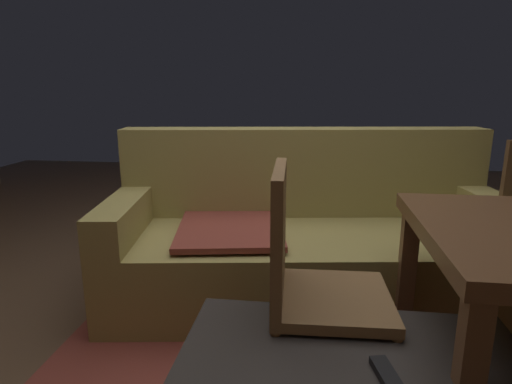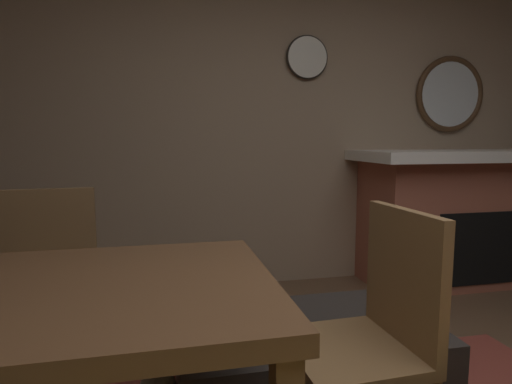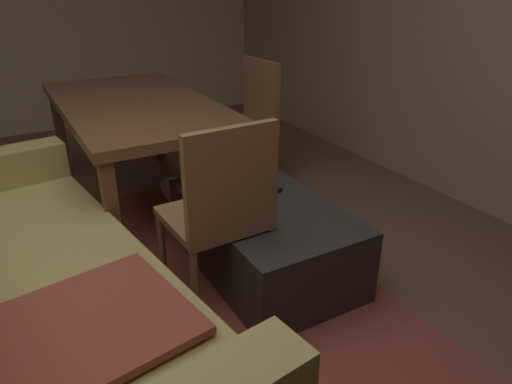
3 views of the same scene
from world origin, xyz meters
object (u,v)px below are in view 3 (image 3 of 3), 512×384
ottoman_coffee_table (264,237)px  dining_chair_west (222,207)px  couch (18,304)px  small_dog (185,194)px  dining_table (136,112)px  dining_chair_south (249,116)px  tv_remote (269,193)px

ottoman_coffee_table → dining_chair_west: 0.48m
couch → ottoman_coffee_table: size_ratio=2.14×
small_dog → couch: bearing=132.4°
dining_table → dining_chair_south: 0.86m
ottoman_coffee_table → couch: bearing=97.6°
dining_chair_south → dining_chair_west: same height
tv_remote → dining_chair_west: size_ratio=0.17×
tv_remote → dining_table: dining_table is taller
dining_table → tv_remote: bearing=-159.0°
tv_remote → dining_chair_west: 0.47m
couch → dining_chair_west: bearing=-89.3°
ottoman_coffee_table → dining_chair_west: size_ratio=1.16×
dining_table → small_dog: dining_table is taller
dining_chair_south → small_dog: bearing=115.6°
ottoman_coffee_table → dining_chair_south: bearing=-25.2°
couch → dining_table: bearing=-34.4°
dining_chair_west → small_dog: (0.96, -0.18, -0.37)m
couch → tv_remote: couch is taller
couch → dining_chair_south: (1.29, -1.73, 0.19)m
dining_table → ottoman_coffee_table: bearing=-164.3°
couch → dining_table: 1.59m
dining_chair_south → couch: bearing=126.7°
couch → dining_chair_south: size_ratio=2.49×
couch → dining_table: (1.29, -0.88, 0.33)m
dining_chair_south → dining_table: bearing=90.4°
ottoman_coffee_table → dining_chair_south: dining_chair_south is taller
tv_remote → small_dog: size_ratio=0.28×
dining_table → dining_chair_south: size_ratio=1.90×
dining_chair_west → small_dog: size_ratio=1.65×
couch → ottoman_coffee_table: (0.16, -1.20, -0.13)m
tv_remote → dining_chair_south: (1.05, -0.45, 0.11)m
dining_table → small_dog: 0.62m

